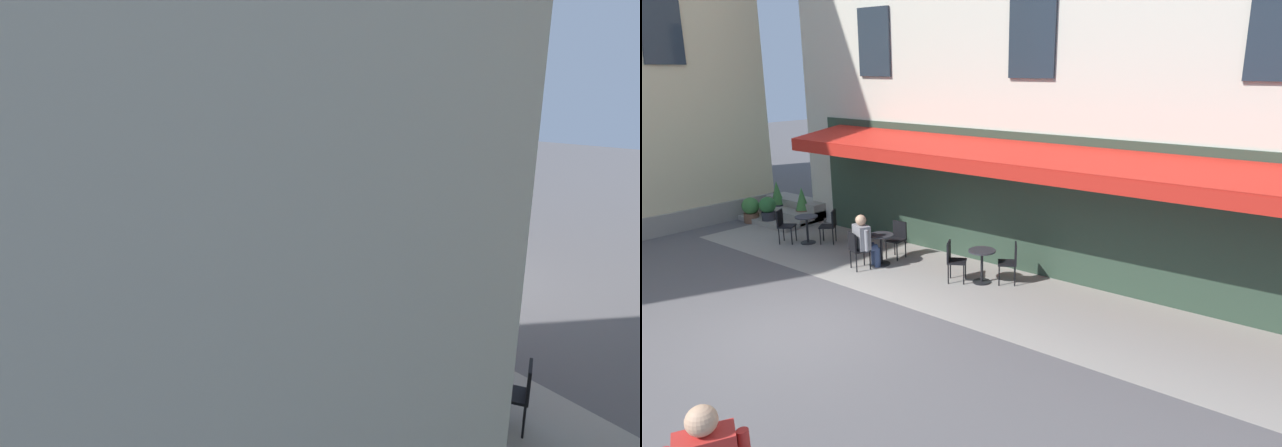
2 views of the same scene
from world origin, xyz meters
The scene contains 17 objects.
ground_plane centered at (0.00, 0.00, 0.00)m, with size 70.00×70.00×0.00m, color #565456.
sidewalk_cafe_terrace centered at (-3.25, -3.40, 0.00)m, with size 20.50×3.20×0.01m, color gray.
back_alley_steps centered at (6.60, -4.59, 0.24)m, with size 2.40×1.75×0.60m.
cafe_table_mid_terrace centered at (1.32, -3.30, 0.49)m, with size 0.60×0.60×0.75m.
cafe_chair_black_kerbside centered at (1.53, -2.70, 0.55)m, with size 0.51×0.51×0.91m.
cafe_chair_black_corner_right centered at (1.38, -3.92, 0.55)m, with size 0.44×0.44×0.91m.
cafe_table_streetside centered at (-1.28, -3.78, 0.49)m, with size 0.60×0.60×0.75m.
cafe_chair_black_back_row centered at (-0.73, -3.46, 0.55)m, with size 0.55×0.55×0.91m.
cafe_chair_black_facing_street centered at (-1.81, -4.13, 0.55)m, with size 0.55×0.55×0.91m.
cafe_table_far_end centered at (4.13, -3.30, 0.49)m, with size 0.60×0.60×0.75m.
cafe_chair_black_under_awning centered at (4.65, -2.95, 0.55)m, with size 0.56×0.56×0.91m.
cafe_chair_black_near_door centered at (3.62, -3.69, 0.55)m, with size 0.56×0.56×0.91m.
seated_patron_in_grey centered at (1.46, -2.90, 0.70)m, with size 0.63×0.62×1.30m.
potted_plant_entrance_left centered at (6.56, -3.76, 0.47)m, with size 0.48×0.48×0.86m.
potted_plant_mid_terrace centered at (7.13, -4.51, 0.57)m, with size 0.42×0.42×1.16m.
potted_plant_under_sign centered at (7.25, -3.63, 0.40)m, with size 0.52×0.52×0.77m.
potted_plant_by_steps centered at (5.95, -4.56, 0.54)m, with size 0.42×0.42×1.10m.
Camera 2 is at (-7.94, 5.70, 4.57)m, focal length 31.54 mm.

